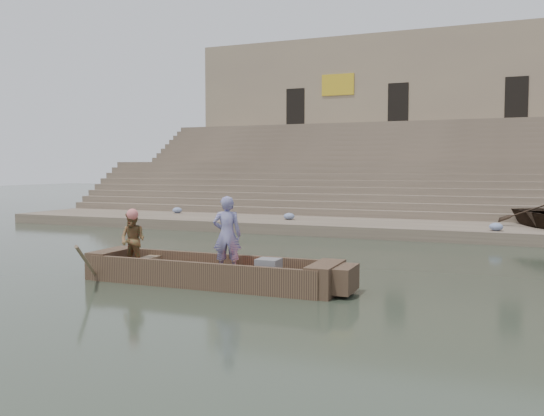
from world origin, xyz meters
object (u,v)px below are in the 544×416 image
Objects in this scene: main_rowboat at (211,279)px; rowing_man at (133,240)px; standing_man at (227,235)px; television at (268,268)px.

main_rowboat is 3.92× the size of rowing_man.
main_rowboat is 3.01× the size of standing_man.
rowing_man is 2.77× the size of television.
main_rowboat is at bearing 6.44° from standing_man.
standing_man reaches higher than television.
rowing_man is at bearing -179.17° from television.
television is at bearing 150.92° from standing_man.
rowing_man reaches higher than television.
main_rowboat is at bearing 2.54° from rowing_man.
television is (1.32, 0.00, 0.31)m from main_rowboat.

